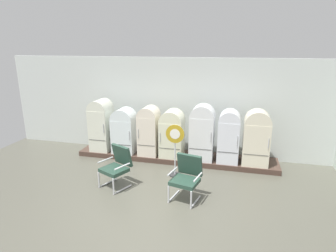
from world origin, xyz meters
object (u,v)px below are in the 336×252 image
at_px(refrigerator_2, 149,129).
at_px(refrigerator_5, 229,135).
at_px(refrigerator_0, 101,123).
at_px(refrigerator_3, 172,132).
at_px(refrigerator_6, 256,136).
at_px(refrigerator_4, 202,131).
at_px(refrigerator_1, 124,129).
at_px(armchair_right, 187,175).
at_px(armchair_left, 117,165).
at_px(sign_stand, 175,150).

relative_size(refrigerator_2, refrigerator_5, 0.99).
distance_m(refrigerator_0, refrigerator_3, 2.31).
height_order(refrigerator_0, refrigerator_6, refrigerator_0).
xyz_separation_m(refrigerator_0, refrigerator_4, (3.21, -0.04, -0.00)).
height_order(refrigerator_4, refrigerator_6, refrigerator_4).
xyz_separation_m(refrigerator_1, refrigerator_3, (1.52, 0.03, 0.01)).
xyz_separation_m(refrigerator_6, armchair_right, (-1.60, -2.05, -0.41)).
distance_m(refrigerator_2, refrigerator_6, 3.14).
bearing_deg(refrigerator_5, refrigerator_3, 179.62).
relative_size(refrigerator_4, armchair_left, 1.59).
bearing_deg(armchair_right, refrigerator_4, 87.73).
xyz_separation_m(refrigerator_2, refrigerator_4, (1.62, -0.02, 0.07)).
xyz_separation_m(refrigerator_0, refrigerator_3, (2.31, -0.01, -0.12)).
bearing_deg(sign_stand, refrigerator_5, 36.20).
xyz_separation_m(refrigerator_4, refrigerator_6, (1.52, 0.01, -0.05)).
relative_size(refrigerator_6, armchair_right, 1.51).
bearing_deg(refrigerator_5, refrigerator_2, -179.84).
xyz_separation_m(refrigerator_5, sign_stand, (-1.35, -0.99, -0.23)).
bearing_deg(sign_stand, armchair_left, -144.86).
distance_m(refrigerator_6, armchair_right, 2.63).
height_order(armchair_left, armchair_right, same).
distance_m(armchair_right, sign_stand, 1.20).
bearing_deg(armchair_left, refrigerator_0, 125.33).
bearing_deg(armchair_left, armchair_right, -5.81).
bearing_deg(refrigerator_1, refrigerator_3, 1.30).
height_order(refrigerator_6, armchair_left, refrigerator_6).
xyz_separation_m(refrigerator_0, armchair_right, (3.13, -2.09, -0.45)).
relative_size(refrigerator_1, sign_stand, 0.98).
bearing_deg(armchair_left, refrigerator_4, 44.99).
height_order(refrigerator_1, armchair_left, refrigerator_1).
bearing_deg(refrigerator_6, refrigerator_5, 178.98).
bearing_deg(armchair_right, refrigerator_6, 52.09).
relative_size(refrigerator_6, armchair_left, 1.51).
bearing_deg(sign_stand, refrigerator_4, 58.57).
distance_m(refrigerator_1, refrigerator_3, 1.52).
distance_m(refrigerator_4, armchair_right, 2.09).
bearing_deg(refrigerator_1, refrigerator_6, 0.15).
bearing_deg(refrigerator_3, sign_stand, -72.73).
xyz_separation_m(refrigerator_1, refrigerator_4, (2.42, -0.00, 0.13)).
height_order(refrigerator_2, refrigerator_3, refrigerator_2).
height_order(armchair_left, sign_stand, sign_stand).
distance_m(refrigerator_0, refrigerator_5, 3.98).
distance_m(refrigerator_3, armchair_right, 2.26).
height_order(refrigerator_5, sign_stand, refrigerator_5).
xyz_separation_m(refrigerator_3, armchair_left, (-0.96, -1.90, -0.33)).
bearing_deg(refrigerator_0, refrigerator_6, -0.39).
relative_size(refrigerator_0, armchair_left, 1.58).
distance_m(refrigerator_4, armchair_left, 2.67).
bearing_deg(refrigerator_3, armchair_left, -116.84).
xyz_separation_m(refrigerator_2, armchair_left, (-0.24, -1.88, -0.38)).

